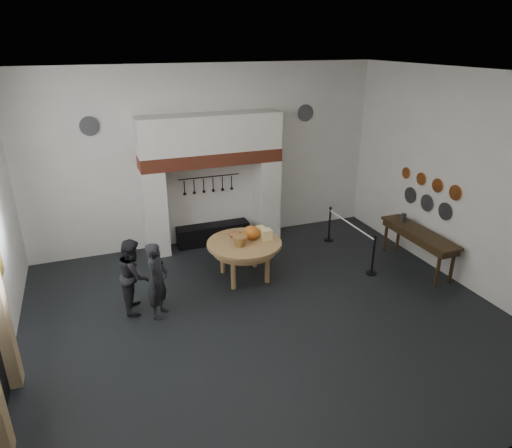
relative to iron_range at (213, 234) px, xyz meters
name	(u,v)px	position (x,y,z in m)	size (l,w,h in m)	color
floor	(266,316)	(0.00, -3.72, -0.25)	(9.00, 8.00, 0.02)	black
ceiling	(269,75)	(0.00, -3.72, 4.25)	(9.00, 8.00, 0.02)	silver
wall_back	(207,157)	(0.00, 0.28, 2.00)	(9.00, 0.02, 4.50)	white
wall_front	(417,337)	(0.00, -7.72, 2.00)	(9.00, 0.02, 4.50)	white
wall_right	(466,182)	(4.50, -3.72, 2.00)	(0.02, 8.00, 4.50)	white
chimney_pier_left	(155,212)	(-1.48, -0.07, 0.82)	(0.55, 0.70, 2.15)	silver
chimney_pier_right	(266,198)	(1.48, -0.07, 0.82)	(0.55, 0.70, 2.15)	silver
hearth_brick_band	(211,158)	(0.00, -0.07, 2.06)	(3.50, 0.72, 0.32)	#9E442B
chimney_hood	(210,133)	(0.00, -0.07, 2.67)	(3.50, 0.70, 0.90)	silver
iron_range	(213,234)	(0.00, 0.00, 0.00)	(1.90, 0.45, 0.50)	black
utensil_rail	(209,177)	(0.00, 0.20, 1.50)	(0.02, 0.02, 1.60)	black
work_table	(244,243)	(0.14, -2.08, 0.59)	(1.65, 1.65, 0.07)	#AA7950
pumpkin	(251,233)	(0.34, -1.98, 0.78)	(0.36, 0.36, 0.31)	orange
cheese_block_big	(266,235)	(0.64, -2.13, 0.74)	(0.22, 0.22, 0.24)	#F6DC93
cheese_block_small	(260,231)	(0.62, -1.83, 0.72)	(0.18, 0.18, 0.20)	#F2EB91
wicker_basket	(240,241)	(-0.01, -2.23, 0.73)	(0.32, 0.32, 0.22)	#A7833D
bread_loaf	(235,234)	(0.04, -1.73, 0.69)	(0.31, 0.18, 0.13)	#AD623D
visitor_near	(158,280)	(-1.91, -2.93, 0.52)	(0.56, 0.37, 1.54)	black
visitor_far	(134,275)	(-2.31, -2.53, 0.50)	(0.73, 0.57, 1.51)	black
side_table	(419,232)	(4.10, -3.01, 0.62)	(0.55, 2.20, 0.06)	#332312
pewter_jug	(403,218)	(4.10, -2.41, 0.76)	(0.12, 0.12, 0.22)	#454449
copper_pan_a	(455,193)	(4.46, -3.52, 1.70)	(0.34, 0.34, 0.03)	#C6662D
copper_pan_b	(437,185)	(4.46, -2.97, 1.70)	(0.32, 0.32, 0.03)	#C6662D
copper_pan_c	(421,179)	(4.46, -2.42, 1.70)	(0.30, 0.30, 0.03)	#C6662D
copper_pan_d	(406,173)	(4.46, -1.87, 1.70)	(0.28, 0.28, 0.03)	#C6662D
pewter_plate_left	(445,211)	(4.46, -3.32, 1.20)	(0.40, 0.40, 0.03)	#4C4C51
pewter_plate_mid	(427,203)	(4.46, -2.72, 1.20)	(0.40, 0.40, 0.03)	#4C4C51
pewter_plate_right	(410,195)	(4.46, -2.12, 1.20)	(0.40, 0.40, 0.03)	#4C4C51
pewter_plate_back_left	(90,126)	(-2.70, 0.24, 2.95)	(0.44, 0.44, 0.03)	#4C4C51
pewter_plate_back_right	(306,113)	(2.70, 0.24, 2.95)	(0.44, 0.44, 0.03)	#4C4C51
barrier_post_near	(373,256)	(2.92, -2.98, 0.20)	(0.05, 0.05, 0.90)	black
barrier_post_far	(329,225)	(2.92, -0.98, 0.20)	(0.05, 0.05, 0.90)	black
barrier_rope	(351,224)	(2.92, -1.98, 0.60)	(0.04, 0.04, 2.00)	white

